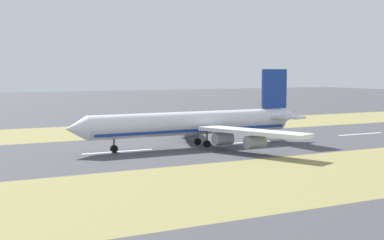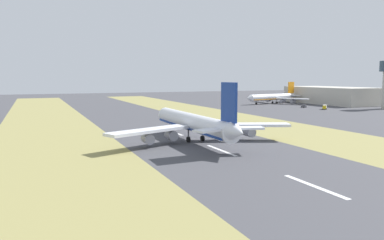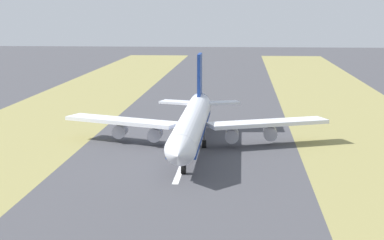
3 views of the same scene
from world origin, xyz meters
TOP-DOWN VIEW (x-y plane):
  - ground_plane at (0.00, 0.00)m, footprint 800.00×800.00m
  - centreline_dash_near at (0.00, -61.57)m, footprint 1.20×18.00m
  - centreline_dash_mid at (0.00, -21.57)m, footprint 1.20×18.00m
  - centreline_dash_far at (0.00, 18.43)m, footprint 1.20×18.00m
  - airplane_main_jet at (-0.88, -3.48)m, footprint 64.14×67.00m

SIDE VIEW (x-z plane):
  - ground_plane at x=0.00m, z-range 0.00..0.00m
  - centreline_dash_near at x=0.00m, z-range 0.00..0.01m
  - centreline_dash_mid at x=0.00m, z-range 0.00..0.01m
  - centreline_dash_far at x=0.00m, z-range 0.00..0.01m
  - airplane_main_jet at x=-0.88m, z-range -4.08..16.12m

